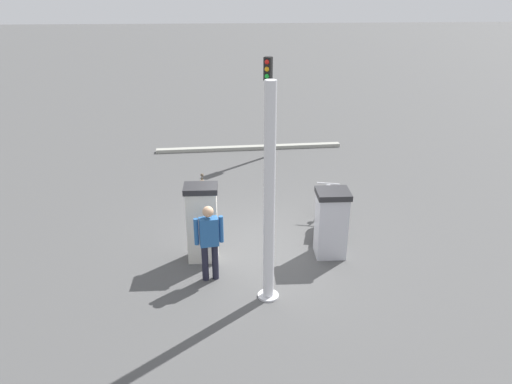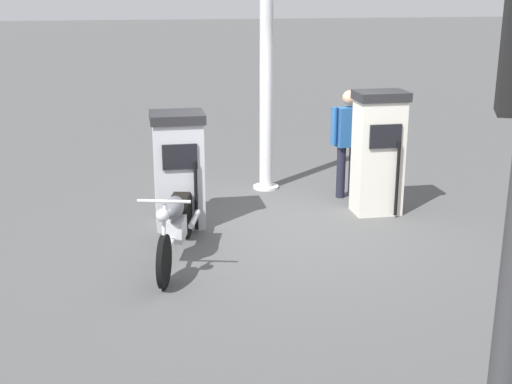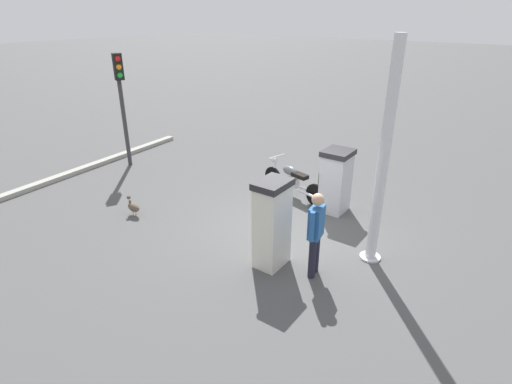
# 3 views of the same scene
# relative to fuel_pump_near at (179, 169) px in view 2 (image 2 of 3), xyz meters

# --- Properties ---
(ground_plane) EXTENTS (120.00, 120.00, 0.00)m
(ground_plane) POSITION_rel_fuel_pump_near_xyz_m (0.49, 1.36, -0.77)
(ground_plane) COLOR #4C4C4C
(fuel_pump_near) EXTENTS (0.67, 0.69, 1.51)m
(fuel_pump_near) POSITION_rel_fuel_pump_near_xyz_m (0.00, 0.00, 0.00)
(fuel_pump_near) COLOR silver
(fuel_pump_near) RESTS_ON ground
(fuel_pump_far) EXTENTS (0.56, 0.69, 1.70)m
(fuel_pump_far) POSITION_rel_fuel_pump_near_xyz_m (-0.00, 2.73, 0.10)
(fuel_pump_far) COLOR silver
(fuel_pump_far) RESTS_ON ground
(motorcycle_near_pump) EXTENTS (2.04, 0.80, 0.92)m
(motorcycle_near_pump) POSITION_rel_fuel_pump_near_xyz_m (1.24, -0.14, -0.31)
(motorcycle_near_pump) COLOR black
(motorcycle_near_pump) RESTS_ON ground
(attendant_person) EXTENTS (0.25, 0.58, 1.60)m
(attendant_person) POSITION_rel_fuel_pump_near_xyz_m (-0.80, 2.56, 0.15)
(attendant_person) COLOR #1E1E2D
(attendant_person) RESTS_ON ground
(canopy_support_pole) EXTENTS (0.40, 0.40, 4.08)m
(canopy_support_pole) POSITION_rel_fuel_pump_near_xyz_m (-1.47, 1.47, 1.20)
(canopy_support_pole) COLOR silver
(canopy_support_pole) RESTS_ON ground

